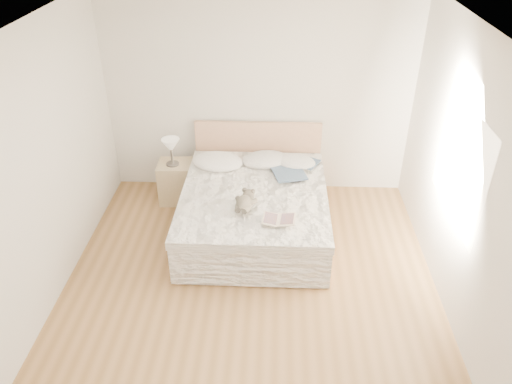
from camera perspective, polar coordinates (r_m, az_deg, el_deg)
floor at (r=5.39m, az=-0.77°, el=-11.57°), size 4.00×4.50×0.00m
ceiling at (r=4.04m, az=-1.05°, el=17.48°), size 4.00×4.50×0.00m
wall_back at (r=6.59m, az=0.26°, el=10.97°), size 4.00×0.02×2.70m
wall_left at (r=5.08m, az=-24.04°, el=1.28°), size 0.02×4.50×2.70m
wall_right at (r=4.88m, az=23.25°, el=0.22°), size 0.02×4.50×2.70m
window at (r=5.08m, az=22.36°, el=2.96°), size 0.02×1.30×1.10m
bed at (r=6.13m, az=-0.16°, el=-1.78°), size 1.72×2.14×1.00m
nightstand at (r=6.79m, az=-9.07°, el=1.16°), size 0.47×0.42×0.56m
table_lamp at (r=6.51m, az=-9.70°, el=5.14°), size 0.30×0.30×0.37m
pillow_left at (r=6.46m, az=-4.39°, el=3.49°), size 0.73×0.57×0.20m
pillow_middle at (r=6.49m, az=1.09°, el=3.71°), size 0.69×0.55×0.18m
pillow_right at (r=6.46m, az=4.51°, el=3.46°), size 0.59×0.47×0.16m
blouse at (r=6.28m, az=3.61°, el=2.52°), size 0.74×0.77×0.02m
photo_book at (r=6.51m, az=-4.79°, el=3.61°), size 0.43×0.39×0.03m
childrens_book at (r=5.36m, az=2.63°, el=-3.18°), size 0.39×0.28×0.02m
teddy_bear at (r=5.51m, az=-1.41°, el=-1.75°), size 0.28×0.35×0.17m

